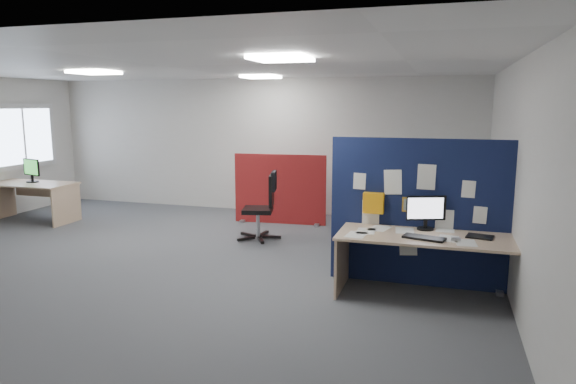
% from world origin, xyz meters
% --- Properties ---
extents(floor, '(9.00, 9.00, 0.00)m').
position_xyz_m(floor, '(0.00, 0.00, 0.00)').
color(floor, '#4E5055').
rests_on(floor, ground).
extents(ceiling, '(9.00, 7.00, 0.02)m').
position_xyz_m(ceiling, '(0.00, 0.00, 2.70)').
color(ceiling, white).
rests_on(ceiling, wall_back).
extents(wall_back, '(9.00, 0.02, 2.70)m').
position_xyz_m(wall_back, '(0.00, 3.50, 1.35)').
color(wall_back, silver).
rests_on(wall_back, floor).
extents(wall_right, '(0.02, 7.00, 2.70)m').
position_xyz_m(wall_right, '(4.50, 0.00, 1.35)').
color(wall_right, silver).
rests_on(wall_right, floor).
extents(window, '(0.06, 1.70, 1.30)m').
position_xyz_m(window, '(-4.44, 2.00, 1.55)').
color(window, white).
rests_on(window, wall_left).
extents(ceiling_lights, '(4.10, 4.10, 0.04)m').
position_xyz_m(ceiling_lights, '(0.33, 0.67, 2.67)').
color(ceiling_lights, white).
rests_on(ceiling_lights, ceiling).
extents(navy_divider, '(2.17, 0.30, 1.79)m').
position_xyz_m(navy_divider, '(3.46, -0.12, 0.89)').
color(navy_divider, '#0F1238').
rests_on(navy_divider, floor).
extents(main_desk, '(2.00, 0.89, 0.73)m').
position_xyz_m(main_desk, '(3.58, -0.48, 0.57)').
color(main_desk, tan).
rests_on(main_desk, floor).
extents(monitor_main, '(0.45, 0.19, 0.40)m').
position_xyz_m(monitor_main, '(3.55, -0.26, 0.96)').
color(monitor_main, black).
rests_on(monitor_main, main_desk).
extents(keyboard, '(0.48, 0.29, 0.02)m').
position_xyz_m(keyboard, '(3.55, -0.70, 0.74)').
color(keyboard, black).
rests_on(keyboard, main_desk).
extents(mouse, '(0.10, 0.06, 0.03)m').
position_xyz_m(mouse, '(3.88, -0.67, 0.74)').
color(mouse, '#AAAAAF').
rests_on(mouse, main_desk).
extents(paper_tray, '(0.32, 0.27, 0.01)m').
position_xyz_m(paper_tray, '(4.14, -0.45, 0.74)').
color(paper_tray, black).
rests_on(paper_tray, main_desk).
extents(red_divider, '(1.71, 0.30, 1.29)m').
position_xyz_m(red_divider, '(0.85, 2.51, 0.63)').
color(red_divider, maroon).
rests_on(red_divider, floor).
extents(second_desk, '(1.61, 0.81, 0.73)m').
position_xyz_m(second_desk, '(-3.68, 1.35, 0.55)').
color(second_desk, tan).
rests_on(second_desk, floor).
extents(monitor_second, '(0.48, 0.22, 0.44)m').
position_xyz_m(monitor_second, '(-3.72, 1.41, 0.97)').
color(monitor_second, black).
rests_on(monitor_second, second_desk).
extents(office_chair, '(0.73, 0.71, 1.10)m').
position_xyz_m(office_chair, '(0.97, 1.33, 0.63)').
color(office_chair, black).
rests_on(office_chair, floor).
extents(desk_papers, '(1.41, 0.86, 0.00)m').
position_xyz_m(desk_papers, '(3.37, -0.51, 0.73)').
color(desk_papers, white).
rests_on(desk_papers, main_desk).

